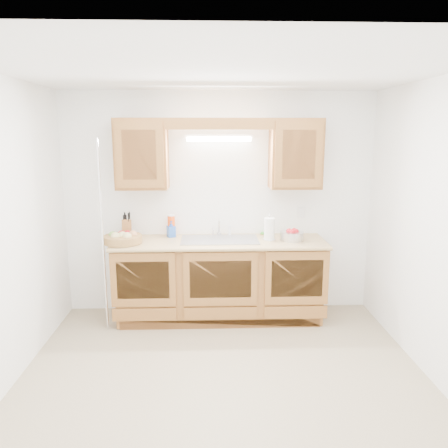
{
  "coord_description": "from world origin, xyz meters",
  "views": [
    {
      "loc": [
        -0.12,
        -3.42,
        2.05
      ],
      "look_at": [
        0.04,
        0.85,
        1.15
      ],
      "focal_mm": 35.0,
      "sensor_mm": 36.0,
      "label": 1
    }
  ],
  "objects_px": {
    "paper_towel": "(269,229)",
    "fruit_basket": "(123,238)",
    "knife_block": "(127,228)",
    "apple_bowl": "(292,235)"
  },
  "relations": [
    {
      "from": "fruit_basket",
      "to": "paper_towel",
      "type": "xyz_separation_m",
      "value": [
        1.57,
        0.08,
        0.07
      ]
    },
    {
      "from": "paper_towel",
      "to": "apple_bowl",
      "type": "bearing_deg",
      "value": -3.9
    },
    {
      "from": "fruit_basket",
      "to": "paper_towel",
      "type": "height_order",
      "value": "paper_towel"
    },
    {
      "from": "fruit_basket",
      "to": "knife_block",
      "type": "relative_size",
      "value": 1.43
    },
    {
      "from": "fruit_basket",
      "to": "knife_block",
      "type": "distance_m",
      "value": 0.25
    },
    {
      "from": "paper_towel",
      "to": "apple_bowl",
      "type": "relative_size",
      "value": 0.91
    },
    {
      "from": "fruit_basket",
      "to": "apple_bowl",
      "type": "height_order",
      "value": "same"
    },
    {
      "from": "fruit_basket",
      "to": "knife_block",
      "type": "bearing_deg",
      "value": 89.96
    },
    {
      "from": "paper_towel",
      "to": "fruit_basket",
      "type": "bearing_deg",
      "value": -177.2
    },
    {
      "from": "fruit_basket",
      "to": "knife_block",
      "type": "height_order",
      "value": "knife_block"
    }
  ]
}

